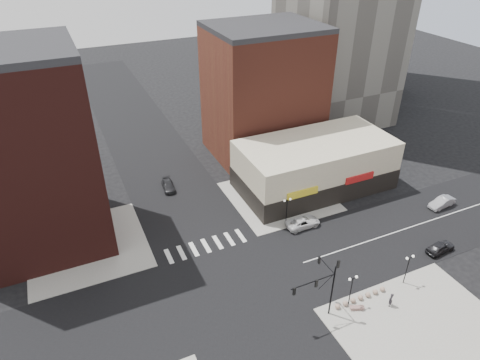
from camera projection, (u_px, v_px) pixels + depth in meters
ground at (231, 287)px, 50.67m from camera, size 240.00×240.00×0.00m
road_ew at (231, 287)px, 50.67m from camera, size 200.00×14.00×0.02m
road_ns at (231, 287)px, 50.67m from camera, size 14.00×200.00×0.02m
sidewalk_nw at (88, 246)px, 56.78m from camera, size 15.00×15.00×0.12m
sidewalk_ne at (279, 196)px, 66.98m from camera, size 15.00×15.00×0.12m
sidewalk_se at (421, 329)px, 45.42m from camera, size 18.00×14.00×0.12m
building_nw at (26, 158)px, 51.77m from camera, size 16.00×15.00×25.00m
building_ne_midrise at (263, 95)px, 74.46m from camera, size 18.00×15.00×22.00m
building_ne_row at (314, 168)px, 67.96m from camera, size 24.20×12.20×8.00m
traffic_signal at (324, 282)px, 44.54m from camera, size 5.59×3.09×7.77m
street_lamp_se_a at (352, 284)px, 46.61m from camera, size 1.22×0.32×4.16m
street_lamp_se_b at (409, 263)px, 49.43m from camera, size 1.22×0.32×4.16m
street_lamp_ne at (287, 205)px, 59.37m from camera, size 1.22×0.32×4.16m
bollard_row at (360, 297)px, 48.70m from camera, size 6.90×0.60×0.60m
white_suv at (303, 222)px, 60.22m from camera, size 5.03×2.35×1.39m
dark_sedan_east at (440, 247)px, 55.66m from camera, size 4.28×2.00×1.42m
silver_sedan at (442, 202)px, 64.35m from camera, size 4.64×2.04×1.48m
dark_sedan_north at (168, 186)px, 68.58m from camera, size 2.17×4.47×1.25m
pedestrian at (391, 300)px, 47.63m from camera, size 0.77×0.75×1.78m
stone_bench at (357, 308)px, 47.54m from camera, size 1.67×1.05×0.37m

